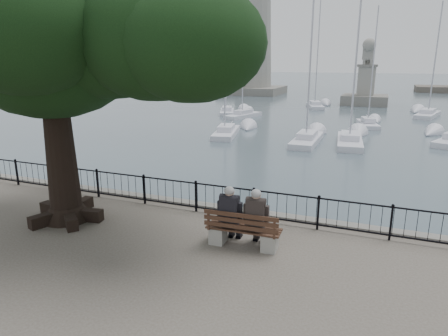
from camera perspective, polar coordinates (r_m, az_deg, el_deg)
The scene contains 16 objects.
harbor at distance 13.71m, azimuth 0.78°, elevation -7.99°, with size 260.00×260.00×1.20m.
railing at distance 12.89m, azimuth 0.00°, elevation -4.47°, with size 22.06×0.06×1.00m.
bench at distance 10.88m, azimuth 2.73°, elevation -9.39°, with size 2.04×0.70×1.06m.
person_left at distance 10.92m, azimuth 1.02°, elevation -6.96°, with size 0.50×0.85×1.69m.
person_right at distance 10.73m, azimuth 4.74°, elevation -7.41°, with size 0.50×0.85×1.69m.
tree at distance 12.43m, azimuth -20.74°, elevation 17.86°, with size 10.56×7.38×8.63m.
lighthouse at distance 74.65m, azimuth 4.34°, elevation 20.86°, with size 10.42×10.42×31.76m.
lion_monument at distance 58.88m, azimuth 19.58°, elevation 10.67°, with size 5.97×5.97×8.82m.
sailboat_a at distance 32.49m, azimuth 0.30°, elevation 5.23°, with size 2.79×5.88×10.64m.
sailboat_b at distance 29.98m, azimuth 11.76°, elevation 4.21°, with size 1.67×5.89×13.48m.
sailboat_c at distance 30.27m, azimuth 17.53°, elevation 3.86°, with size 2.26×6.18×12.48m.
sailboat_e at distance 46.03m, azimuth 0.42°, elevation 8.19°, with size 3.12×5.41×11.39m.
sailboat_f at distance 39.41m, azimuth 19.85°, elevation 6.11°, with size 2.40×5.01×10.60m.
sailboat_g at distance 48.68m, azimuth 27.09°, elevation 6.91°, with size 3.18×6.28×11.89m.
sailboat_h at distance 53.28m, azimuth 12.87°, elevation 8.82°, with size 3.22×5.92×13.90m.
sailboat_i at distance 43.00m, azimuth 2.75°, elevation 7.62°, with size 2.84×5.42×9.59m.
Camera 1 is at (4.49, -8.78, 4.88)m, focal length 32.00 mm.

